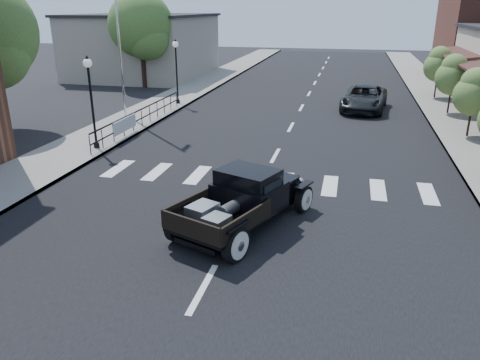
# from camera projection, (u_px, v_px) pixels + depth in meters

# --- Properties ---
(ground) EXTENTS (120.00, 120.00, 0.00)m
(ground) POSITION_uv_depth(u_px,v_px,m) (235.00, 230.00, 13.04)
(ground) COLOR black
(ground) RESTS_ON ground
(road) EXTENTS (14.00, 80.00, 0.02)m
(road) POSITION_uv_depth(u_px,v_px,m) (298.00, 115.00, 26.71)
(road) COLOR black
(road) RESTS_ON ground
(road_markings) EXTENTS (12.00, 60.00, 0.06)m
(road_markings) POSITION_uv_depth(u_px,v_px,m) (285.00, 138.00, 22.16)
(road_markings) COLOR silver
(road_markings) RESTS_ON ground
(sidewalk_left) EXTENTS (3.00, 80.00, 0.15)m
(sidewalk_left) POSITION_uv_depth(u_px,v_px,m) (159.00, 107.00, 28.51)
(sidewalk_left) COLOR gray
(sidewalk_left) RESTS_ON ground
(sidewalk_right) EXTENTS (3.00, 80.00, 0.15)m
(sidewalk_right) POSITION_uv_depth(u_px,v_px,m) (457.00, 122.00, 24.87)
(sidewalk_right) COLOR #99978B
(sidewalk_right) RESTS_ON ground
(low_building_left) EXTENTS (10.00, 12.00, 5.00)m
(low_building_left) POSITION_uv_depth(u_px,v_px,m) (145.00, 47.00, 40.91)
(low_building_left) COLOR #A89E8D
(low_building_left) RESTS_ON ground
(railing) EXTENTS (0.08, 10.00, 1.00)m
(railing) POSITION_uv_depth(u_px,v_px,m) (142.00, 116.00, 23.49)
(railing) COLOR black
(railing) RESTS_ON sidewalk_left
(banner) EXTENTS (0.04, 2.20, 0.60)m
(banner) POSITION_uv_depth(u_px,v_px,m) (125.00, 130.00, 21.72)
(banner) COLOR silver
(banner) RESTS_ON sidewalk_left
(lamp_post_b) EXTENTS (0.36, 0.36, 3.85)m
(lamp_post_b) POSITION_uv_depth(u_px,v_px,m) (92.00, 103.00, 19.41)
(lamp_post_b) COLOR black
(lamp_post_b) RESTS_ON sidewalk_left
(lamp_post_c) EXTENTS (0.36, 0.36, 3.85)m
(lamp_post_c) POSITION_uv_depth(u_px,v_px,m) (177.00, 72.00, 28.53)
(lamp_post_c) COLOR black
(lamp_post_c) RESTS_ON sidewalk_left
(flagpole) EXTENTS (0.12, 0.12, 11.97)m
(flagpole) POSITION_uv_depth(u_px,v_px,m) (116.00, 0.00, 23.80)
(flagpole) COLOR silver
(flagpole) RESTS_ON sidewalk_left
(big_tree_far) EXTENTS (4.71, 4.71, 6.92)m
(big_tree_far) POSITION_uv_depth(u_px,v_px,m) (142.00, 40.00, 34.57)
(big_tree_far) COLOR #42622A
(big_tree_far) RESTS_ON ground
(small_tree_c) EXTENTS (1.82, 1.82, 3.03)m
(small_tree_c) POSITION_uv_depth(u_px,v_px,m) (472.00, 104.00, 21.32)
(small_tree_c) COLOR #506E32
(small_tree_c) RESTS_ON sidewalk_right
(small_tree_d) EXTENTS (1.89, 1.89, 3.15)m
(small_tree_d) POSITION_uv_depth(u_px,v_px,m) (452.00, 85.00, 26.01)
(small_tree_d) COLOR #506E32
(small_tree_d) RESTS_ON sidewalk_right
(small_tree_e) EXTENTS (1.90, 1.90, 3.17)m
(small_tree_e) POSITION_uv_depth(u_px,v_px,m) (438.00, 73.00, 30.52)
(small_tree_e) COLOR #506E32
(small_tree_e) RESTS_ON sidewalk_right
(hotrod_pickup) EXTENTS (3.90, 5.35, 1.68)m
(hotrod_pickup) POSITION_uv_depth(u_px,v_px,m) (244.00, 199.00, 12.93)
(hotrod_pickup) COLOR black
(hotrod_pickup) RESTS_ON ground
(second_car) EXTENTS (2.95, 5.39, 1.43)m
(second_car) POSITION_uv_depth(u_px,v_px,m) (364.00, 98.00, 27.65)
(second_car) COLOR black
(second_car) RESTS_ON ground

